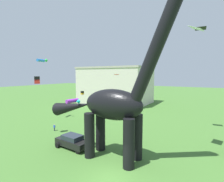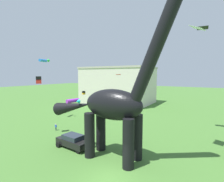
{
  "view_description": "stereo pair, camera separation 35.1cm",
  "coord_description": "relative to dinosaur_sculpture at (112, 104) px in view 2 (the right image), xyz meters",
  "views": [
    {
      "loc": [
        7.02,
        -11.72,
        8.58
      ],
      "look_at": [
        -1.63,
        3.37,
        6.94
      ],
      "focal_mm": 27.92,
      "sensor_mm": 36.0,
      "label": 1
    },
    {
      "loc": [
        7.33,
        -11.54,
        8.58
      ],
      "look_at": [
        -1.63,
        3.37,
        6.94
      ],
      "focal_mm": 27.92,
      "sensor_mm": 36.0,
      "label": 2
    }
  ],
  "objects": [
    {
      "name": "person_photographer",
      "position": [
        -1.68,
        8.96,
        -4.61
      ],
      "size": [
        0.6,
        0.26,
        1.6
      ],
      "rotation": [
        0.0,
        0.0,
        5.44
      ],
      "color": "#2D3347",
      "rests_on": "ground_plane"
    },
    {
      "name": "kite_near_high",
      "position": [
        6.89,
        12.9,
        9.46
      ],
      "size": [
        1.5,
        1.15,
        0.25
      ],
      "color": "black"
    },
    {
      "name": "dinosaur_sculpture",
      "position": [
        0.0,
        0.0,
        0.0
      ],
      "size": [
        14.77,
        3.13,
        15.44
      ],
      "rotation": [
        0.0,
        0.0,
        -0.21
      ],
      "color": "black",
      "rests_on": "ground_plane"
    },
    {
      "name": "kite_mid_center",
      "position": [
        -9.36,
        6.64,
        0.09
      ],
      "size": [
        0.5,
        0.5,
        0.56
      ],
      "color": "black"
    },
    {
      "name": "parked_sedan_left",
      "position": [
        -5.26,
        -0.25,
        -4.78
      ],
      "size": [
        4.34,
        2.15,
        1.55
      ],
      "rotation": [
        0.0,
        0.0,
        -0.09
      ],
      "color": "black",
      "rests_on": "ground_plane"
    },
    {
      "name": "kite_high_left",
      "position": [
        -12.11,
        0.46,
        2.27
      ],
      "size": [
        0.97,
        0.97,
        0.99
      ],
      "color": "black"
    },
    {
      "name": "person_strolling_adult",
      "position": [
        -11.99,
        3.07,
        -4.96
      ],
      "size": [
        0.39,
        0.17,
        1.03
      ],
      "rotation": [
        0.0,
        0.0,
        5.98
      ],
      "color": "#2D3347",
      "rests_on": "ground_plane"
    },
    {
      "name": "kite_trailing",
      "position": [
        -4.13,
        -1.18,
        0.19
      ],
      "size": [
        1.41,
        1.57,
        0.45
      ],
      "color": "purple"
    },
    {
      "name": "ground_plane",
      "position": [
        1.57,
        -3.35,
        -5.58
      ],
      "size": [
        240.0,
        240.0,
        0.0
      ],
      "primitive_type": "plane",
      "color": "#42702D"
    },
    {
      "name": "kite_near_low",
      "position": [
        -8.16,
        16.0,
        3.0
      ],
      "size": [
        1.21,
        1.17,
        0.14
      ],
      "color": "red"
    },
    {
      "name": "kite_far_right",
      "position": [
        7.0,
        4.89,
        7.66
      ],
      "size": [
        1.55,
        1.94,
        0.49
      ],
      "color": "white"
    },
    {
      "name": "background_building_block",
      "position": [
        -16.74,
        31.42,
        -0.15
      ],
      "size": [
        20.02,
        14.16,
        10.84
      ],
      "color": "beige",
      "rests_on": "ground_plane"
    },
    {
      "name": "kite_mid_right",
      "position": [
        -18.89,
        6.7,
        5.63
      ],
      "size": [
        1.81,
        1.93,
        0.55
      ],
      "color": "#287AE5"
    }
  ]
}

